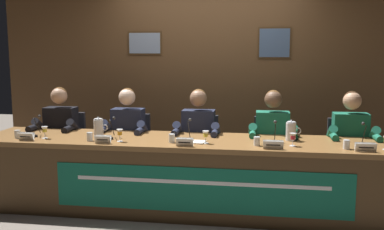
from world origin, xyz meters
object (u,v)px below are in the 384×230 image
at_px(chair_left, 132,153).
at_px(juice_glass_left, 120,133).
at_px(microphone_left, 111,131).
at_px(document_stack_center, 194,142).
at_px(juice_glass_center, 206,135).
at_px(chair_far_right, 346,161).
at_px(water_pitcher_right_side, 291,131).
at_px(nameplate_center, 185,142).
at_px(chair_right, 271,158).
at_px(nameplate_far_left, 26,136).
at_px(water_cup_far_left, 17,135).
at_px(microphone_far_right, 364,138).
at_px(microphone_far_left, 36,129).
at_px(panelist_far_left, 58,132).
at_px(juice_glass_right, 293,137).
at_px(panelist_right, 272,138).
at_px(panelist_far_right, 351,140).
at_px(water_cup_left, 90,137).
at_px(water_cup_center, 172,139).
at_px(panelist_center, 197,136).
at_px(nameplate_far_right, 366,147).
at_px(juice_glass_far_left, 45,130).
at_px(water_cup_far_right, 346,145).
at_px(conference_table, 191,163).
at_px(water_pitcher_left_side, 99,128).
at_px(panelist_left, 126,134).
at_px(chair_center, 200,156).
at_px(nameplate_right, 273,145).
at_px(chair_far_left, 67,151).
at_px(nameplate_left, 103,139).
at_px(microphone_right, 275,136).
at_px(water_cup_right, 257,142).
at_px(microphone_center, 189,133).

bearing_deg(chair_left, juice_glass_left, -81.16).
height_order(chair_left, microphone_left, microphone_left).
bearing_deg(document_stack_center, juice_glass_center, -14.53).
bearing_deg(chair_far_right, water_pitcher_right_side, -141.93).
distance_m(nameplate_center, chair_right, 1.30).
height_order(nameplate_far_left, water_pitcher_right_side, water_pitcher_right_side).
xyz_separation_m(water_cup_far_left, microphone_far_right, (3.44, 0.16, 0.04)).
relative_size(microphone_far_left, juice_glass_center, 1.74).
relative_size(panelist_far_left, microphone_far_right, 5.61).
height_order(juice_glass_center, juice_glass_right, same).
distance_m(chair_left, microphone_far_right, 2.59).
xyz_separation_m(panelist_right, water_pitcher_right_side, (0.17, -0.31, 0.13)).
bearing_deg(panelist_right, nameplate_far_left, -163.98).
height_order(juice_glass_left, panelist_far_right, panelist_far_right).
relative_size(nameplate_center, chair_right, 0.18).
distance_m(chair_far_right, panelist_far_right, 0.34).
distance_m(juice_glass_left, water_cup_left, 0.31).
bearing_deg(water_cup_center, panelist_center, 73.49).
xyz_separation_m(chair_left, nameplate_far_right, (2.43, -0.90, 0.36)).
relative_size(water_cup_left, document_stack_center, 0.37).
height_order(juice_glass_far_left, microphone_far_left, microphone_far_left).
distance_m(panelist_right, water_cup_far_right, 0.90).
relative_size(juice_glass_far_left, microphone_far_right, 0.57).
distance_m(conference_table, juice_glass_right, 1.03).
xyz_separation_m(chair_right, chair_far_right, (0.82, 0.00, 0.00)).
bearing_deg(juice_glass_left, water_pitcher_left_side, 145.10).
bearing_deg(nameplate_far_right, juice_glass_center, 174.98).
distance_m(nameplate_center, water_pitcher_right_side, 1.10).
relative_size(panelist_left, juice_glass_right, 9.79).
relative_size(chair_center, nameplate_right, 4.81).
distance_m(chair_far_left, microphone_far_left, 0.78).
bearing_deg(microphone_far_left, nameplate_left, -16.67).
bearing_deg(water_pitcher_left_side, microphone_left, -24.60).
xyz_separation_m(nameplate_far_left, chair_left, (0.82, 0.90, -0.36)).
height_order(panelist_right, juice_glass_right, panelist_right).
height_order(panelist_far_right, document_stack_center, panelist_far_right).
bearing_deg(panelist_left, water_pitcher_left_side, -112.20).
relative_size(water_cup_left, microphone_left, 0.39).
relative_size(chair_far_left, nameplate_center, 5.46).
bearing_deg(microphone_right, chair_left, 157.49).
relative_size(panelist_left, water_cup_right, 14.28).
bearing_deg(microphone_center, chair_far_left, 157.21).
bearing_deg(juice_glass_center, microphone_far_left, 176.99).
distance_m(juice_glass_left, nameplate_right, 1.50).
xyz_separation_m(nameplate_left, water_cup_left, (-0.17, 0.10, -0.00)).
xyz_separation_m(juice_glass_right, document_stack_center, (-0.94, 0.02, -0.08)).
bearing_deg(nameplate_center, nameplate_left, 179.61).
height_order(nameplate_left, panelist_center, panelist_center).
relative_size(panelist_center, water_cup_far_right, 14.28).
xyz_separation_m(juice_glass_far_left, microphone_right, (2.32, 0.10, -0.01)).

